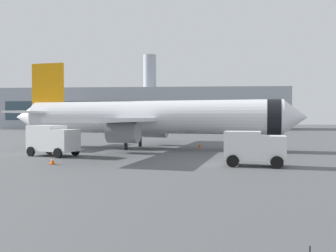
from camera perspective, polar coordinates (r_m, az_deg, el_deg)
name	(u,v)px	position (r m, az deg, el deg)	size (l,w,h in m)	color
airplane_at_gate	(147,117)	(41.75, -3.33, 1.37)	(35.62, 32.33, 10.50)	white
airplane_taxiing	(73,121)	(113.89, -14.99, 0.81)	(22.43, 21.09, 7.95)	white
service_truck	(53,139)	(35.32, -18.00, -1.99)	(5.28, 3.96, 2.90)	white
cargo_van	(254,147)	(27.27, 13.58, -3.24)	(4.68, 2.98, 2.60)	white
safety_cone_near	(52,160)	(29.05, -18.02, -5.26)	(0.44, 0.44, 0.62)	#F2590C
safety_cone_mid	(199,145)	(43.52, 5.03, -2.99)	(0.44, 0.44, 0.72)	#F2590C
terminal_building	(146,109)	(123.35, -3.57, 2.74)	(92.68, 23.61, 25.35)	#9EA3AD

